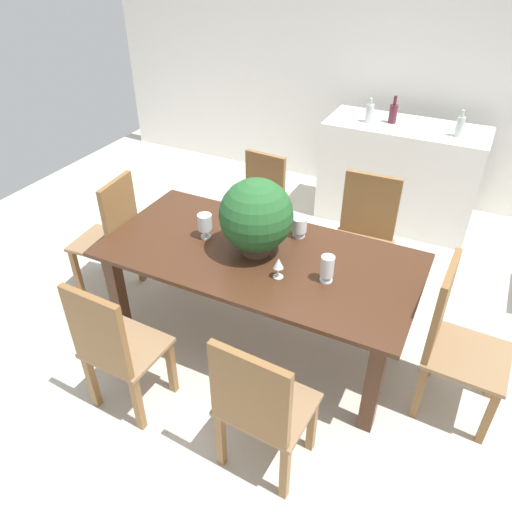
{
  "coord_description": "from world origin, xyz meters",
  "views": [
    {
      "loc": [
        1.17,
        -2.62,
        2.58
      ],
      "look_at": [
        -0.05,
        -0.18,
        0.69
      ],
      "focal_mm": 34.4,
      "sensor_mm": 36.0,
      "label": 1
    }
  ],
  "objects_px": {
    "chair_head_end": "(113,234)",
    "wine_bottle_tall": "(460,126)",
    "wine_glass": "(278,264)",
    "wine_bottle_dark": "(369,113)",
    "chair_far_right": "(364,230)",
    "flower_centerpiece": "(256,216)",
    "chair_near_right": "(259,406)",
    "chair_near_left": "(113,346)",
    "dining_table": "(259,268)",
    "crystal_vase_center_near": "(205,223)",
    "crystal_vase_right": "(299,225)",
    "crystal_vase_left": "(327,267)",
    "chair_foot_end": "(453,336)",
    "chair_far_left": "(259,206)",
    "kitchen_counter": "(399,175)",
    "wine_bottle_amber": "(393,113)"
  },
  "relations": [
    {
      "from": "crystal_vase_center_near",
      "to": "wine_glass",
      "type": "xyz_separation_m",
      "value": [
        0.64,
        -0.19,
        -0.02
      ]
    },
    {
      "from": "dining_table",
      "to": "wine_bottle_dark",
      "type": "bearing_deg",
      "value": 87.08
    },
    {
      "from": "dining_table",
      "to": "crystal_vase_center_near",
      "type": "relative_size",
      "value": 11.76
    },
    {
      "from": "chair_near_right",
      "to": "flower_centerpiece",
      "type": "bearing_deg",
      "value": -59.37
    },
    {
      "from": "wine_bottle_amber",
      "to": "wine_bottle_dark",
      "type": "xyz_separation_m",
      "value": [
        -0.2,
        -0.08,
        -0.0
      ]
    },
    {
      "from": "chair_far_left",
      "to": "chair_near_left",
      "type": "bearing_deg",
      "value": -85.71
    },
    {
      "from": "chair_far_left",
      "to": "wine_glass",
      "type": "xyz_separation_m",
      "value": [
        0.68,
        -1.12,
        0.32
      ]
    },
    {
      "from": "flower_centerpiece",
      "to": "chair_far_right",
      "type": "bearing_deg",
      "value": 62.22
    },
    {
      "from": "kitchen_counter",
      "to": "wine_bottle_tall",
      "type": "height_order",
      "value": "wine_bottle_tall"
    },
    {
      "from": "chair_head_end",
      "to": "crystal_vase_left",
      "type": "relative_size",
      "value": 5.76
    },
    {
      "from": "chair_foot_end",
      "to": "wine_glass",
      "type": "xyz_separation_m",
      "value": [
        -1.05,
        -0.18,
        0.3
      ]
    },
    {
      "from": "crystal_vase_right",
      "to": "wine_bottle_dark",
      "type": "bearing_deg",
      "value": 91.43
    },
    {
      "from": "crystal_vase_right",
      "to": "chair_far_left",
      "type": "bearing_deg",
      "value": 134.28
    },
    {
      "from": "dining_table",
      "to": "kitchen_counter",
      "type": "distance_m",
      "value": 2.24
    },
    {
      "from": "flower_centerpiece",
      "to": "wine_bottle_tall",
      "type": "relative_size",
      "value": 2.21
    },
    {
      "from": "chair_near_right",
      "to": "flower_centerpiece",
      "type": "xyz_separation_m",
      "value": [
        -0.49,
        0.95,
        0.49
      ]
    },
    {
      "from": "chair_far_right",
      "to": "wine_glass",
      "type": "bearing_deg",
      "value": -104.3
    },
    {
      "from": "crystal_vase_center_near",
      "to": "wine_bottle_dark",
      "type": "relative_size",
      "value": 0.79
    },
    {
      "from": "chair_near_right",
      "to": "chair_far_right",
      "type": "height_order",
      "value": "chair_far_right"
    },
    {
      "from": "chair_near_right",
      "to": "kitchen_counter",
      "type": "bearing_deg",
      "value": -86.48
    },
    {
      "from": "dining_table",
      "to": "wine_bottle_tall",
      "type": "bearing_deg",
      "value": 66.59
    },
    {
      "from": "chair_head_end",
      "to": "chair_far_left",
      "type": "xyz_separation_m",
      "value": [
        0.81,
        0.93,
        -0.02
      ]
    },
    {
      "from": "chair_foot_end",
      "to": "chair_near_left",
      "type": "relative_size",
      "value": 1.04
    },
    {
      "from": "chair_far_right",
      "to": "chair_near_left",
      "type": "xyz_separation_m",
      "value": [
        -0.94,
        -1.89,
        -0.01
      ]
    },
    {
      "from": "crystal_vase_center_near",
      "to": "kitchen_counter",
      "type": "bearing_deg",
      "value": 68.02
    },
    {
      "from": "chair_foot_end",
      "to": "flower_centerpiece",
      "type": "bearing_deg",
      "value": 91.98
    },
    {
      "from": "crystal_vase_center_near",
      "to": "kitchen_counter",
      "type": "distance_m",
      "value": 2.37
    },
    {
      "from": "wine_glass",
      "to": "wine_bottle_dark",
      "type": "relative_size",
      "value": 0.61
    },
    {
      "from": "dining_table",
      "to": "crystal_vase_left",
      "type": "relative_size",
      "value": 11.78
    },
    {
      "from": "wine_bottle_tall",
      "to": "chair_foot_end",
      "type": "bearing_deg",
      "value": -80.29
    },
    {
      "from": "chair_near_left",
      "to": "wine_bottle_amber",
      "type": "xyz_separation_m",
      "value": [
        0.78,
        3.13,
        0.55
      ]
    },
    {
      "from": "dining_table",
      "to": "chair_far_right",
      "type": "height_order",
      "value": "chair_far_right"
    },
    {
      "from": "chair_far_right",
      "to": "flower_centerpiece",
      "type": "height_order",
      "value": "flower_centerpiece"
    },
    {
      "from": "chair_foot_end",
      "to": "wine_glass",
      "type": "bearing_deg",
      "value": 102.07
    },
    {
      "from": "chair_head_end",
      "to": "wine_bottle_dark",
      "type": "xyz_separation_m",
      "value": [
        1.38,
        2.09,
        0.54
      ]
    },
    {
      "from": "chair_head_end",
      "to": "wine_bottle_tall",
      "type": "distance_m",
      "value": 3.07
    },
    {
      "from": "chair_far_right",
      "to": "chair_foot_end",
      "type": "height_order",
      "value": "chair_foot_end"
    },
    {
      "from": "chair_foot_end",
      "to": "chair_far_left",
      "type": "height_order",
      "value": "chair_foot_end"
    },
    {
      "from": "chair_near_right",
      "to": "crystal_vase_left",
      "type": "relative_size",
      "value": 5.46
    },
    {
      "from": "chair_near_left",
      "to": "flower_centerpiece",
      "type": "xyz_separation_m",
      "value": [
        0.45,
        0.95,
        0.49
      ]
    },
    {
      "from": "crystal_vase_right",
      "to": "wine_bottle_dark",
      "type": "relative_size",
      "value": 0.64
    },
    {
      "from": "chair_foot_end",
      "to": "kitchen_counter",
      "type": "height_order",
      "value": "chair_foot_end"
    },
    {
      "from": "wine_glass",
      "to": "kitchen_counter",
      "type": "bearing_deg",
      "value": 84.19
    },
    {
      "from": "chair_near_left",
      "to": "wine_glass",
      "type": "bearing_deg",
      "value": -130.01
    },
    {
      "from": "crystal_vase_right",
      "to": "kitchen_counter",
      "type": "distance_m",
      "value": 1.92
    },
    {
      "from": "wine_glass",
      "to": "kitchen_counter",
      "type": "height_order",
      "value": "kitchen_counter"
    },
    {
      "from": "dining_table",
      "to": "wine_bottle_dark",
      "type": "height_order",
      "value": "wine_bottle_dark"
    },
    {
      "from": "chair_near_right",
      "to": "crystal_vase_center_near",
      "type": "bearing_deg",
      "value": -43.97
    },
    {
      "from": "wine_bottle_tall",
      "to": "crystal_vase_left",
      "type": "bearing_deg",
      "value": -100.73
    },
    {
      "from": "chair_near_right",
      "to": "chair_far_right",
      "type": "distance_m",
      "value": 1.89
    }
  ]
}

